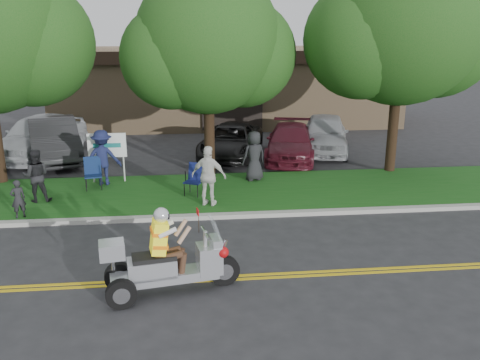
{
  "coord_description": "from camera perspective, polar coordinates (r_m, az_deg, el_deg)",
  "views": [
    {
      "loc": [
        -0.27,
        -10.08,
        5.01
      ],
      "look_at": [
        1.01,
        2.0,
        1.4
      ],
      "focal_mm": 38.0,
      "sensor_mm": 36.0,
      "label": 1
    }
  ],
  "objects": [
    {
      "name": "spectator_chair_a",
      "position": [
        17.1,
        -15.18,
        2.45
      ],
      "size": [
        1.17,
        0.67,
        1.81
      ],
      "primitive_type": "imported",
      "rotation": [
        0.0,
        0.0,
        3.14
      ],
      "color": "#1A1F48",
      "rests_on": "grass_verge"
    },
    {
      "name": "trike_scooter",
      "position": [
        10.13,
        -8.37,
        -9.27
      ],
      "size": [
        2.73,
        1.08,
        1.79
      ],
      "rotation": [
        0.0,
        0.0,
        0.17
      ],
      "color": "black",
      "rests_on": "ground"
    },
    {
      "name": "spectator_adult_right",
      "position": [
        14.54,
        -3.52,
        0.45
      ],
      "size": [
        1.11,
        0.78,
        1.75
      ],
      "primitive_type": "imported",
      "rotation": [
        0.0,
        0.0,
        2.76
      ],
      "color": "silver",
      "rests_on": "grass_verge"
    },
    {
      "name": "ground",
      "position": [
        11.26,
        -4.12,
        -9.89
      ],
      "size": [
        120.0,
        120.0,
        0.0
      ],
      "primitive_type": "plane",
      "color": "#28282B",
      "rests_on": "ground"
    },
    {
      "name": "parked_car_far_left",
      "position": [
        22.03,
        -21.63,
        4.61
      ],
      "size": [
        3.37,
        5.56,
        1.77
      ],
      "primitive_type": "imported",
      "rotation": [
        0.0,
        0.0,
        -0.26
      ],
      "color": "#B8BBC0",
      "rests_on": "ground"
    },
    {
      "name": "child_left",
      "position": [
        14.89,
        -23.65,
        -1.95
      ],
      "size": [
        0.46,
        0.41,
        1.06
      ],
      "primitive_type": "imported",
      "rotation": [
        0.0,
        0.0,
        3.67
      ],
      "color": "black",
      "rests_on": "grass_verge"
    },
    {
      "name": "grass_verge",
      "position": [
        16.07,
        -4.81,
        -1.45
      ],
      "size": [
        60.0,
        4.0,
        0.1
      ],
      "primitive_type": "cube",
      "color": "#185316",
      "rests_on": "ground"
    },
    {
      "name": "spectator_adult_mid",
      "position": [
        16.03,
        -21.93,
        0.46
      ],
      "size": [
        0.82,
        0.68,
        1.57
      ],
      "primitive_type": "imported",
      "rotation": [
        0.0,
        0.0,
        3.25
      ],
      "color": "black",
      "rests_on": "grass_verge"
    },
    {
      "name": "lawn_chair_b",
      "position": [
        16.86,
        -16.2,
        0.99
      ],
      "size": [
        0.61,
        0.63,
        1.0
      ],
      "rotation": [
        0.0,
        0.0,
        0.16
      ],
      "color": "black",
      "rests_on": "grass_verge"
    },
    {
      "name": "parked_car_right",
      "position": [
        20.46,
        5.69,
        4.24
      ],
      "size": [
        2.86,
        4.91,
        1.34
      ],
      "primitive_type": "imported",
      "rotation": [
        0.0,
        0.0,
        -0.23
      ],
      "color": "#531320",
      "rests_on": "ground"
    },
    {
      "name": "curb",
      "position": [
        14.04,
        -4.58,
        -4.14
      ],
      "size": [
        60.0,
        0.25,
        0.12
      ],
      "primitive_type": "cube",
      "color": "#A8A89E",
      "rests_on": "ground"
    },
    {
      "name": "business_sign",
      "position": [
        17.3,
        -14.69,
        3.49
      ],
      "size": [
        1.25,
        0.06,
        1.75
      ],
      "color": "silver",
      "rests_on": "ground"
    },
    {
      "name": "centerline_far",
      "position": [
        10.88,
        -4.04,
        -10.85
      ],
      "size": [
        60.0,
        0.1,
        0.01
      ],
      "primitive_type": "cube",
      "color": "gold",
      "rests_on": "ground"
    },
    {
      "name": "spectator_chair_b",
      "position": [
        17.01,
        1.59,
        2.74
      ],
      "size": [
        0.96,
        0.8,
        1.68
      ],
      "primitive_type": "imported",
      "rotation": [
        0.0,
        0.0,
        3.51
      ],
      "color": "black",
      "rests_on": "grass_verge"
    },
    {
      "name": "parked_car_far_right",
      "position": [
        21.76,
        9.51,
        5.17
      ],
      "size": [
        3.01,
        4.97,
        1.58
      ],
      "primitive_type": "imported",
      "rotation": [
        0.0,
        0.0,
        -0.26
      ],
      "color": "#A3A5AA",
      "rests_on": "ground"
    },
    {
      "name": "parked_car_mid",
      "position": [
        20.64,
        -1.01,
        4.37
      ],
      "size": [
        3.28,
        5.07,
        1.3
      ],
      "primitive_type": "imported",
      "rotation": [
        0.0,
        0.0,
        -0.26
      ],
      "color": "black",
      "rests_on": "ground"
    },
    {
      "name": "lawn_chair_a",
      "position": [
        15.67,
        -5.08,
        0.35
      ],
      "size": [
        0.69,
        0.7,
        0.97
      ],
      "rotation": [
        0.0,
        0.0,
        -0.45
      ],
      "color": "black",
      "rests_on": "grass_verge"
    },
    {
      "name": "parked_car_left",
      "position": [
        21.36,
        -20.17,
        4.27
      ],
      "size": [
        3.16,
        5.34,
        1.66
      ],
      "primitive_type": "imported",
      "rotation": [
        0.0,
        0.0,
        0.3
      ],
      "color": "#2A2A2C",
      "rests_on": "ground"
    },
    {
      "name": "commercial_building",
      "position": [
        29.3,
        -1.62,
        10.69
      ],
      "size": [
        18.0,
        8.2,
        4.0
      ],
      "color": "#9E7F5B",
      "rests_on": "ground"
    },
    {
      "name": "tree_mid",
      "position": [
        17.34,
        -3.45,
        14.64
      ],
      "size": [
        5.88,
        4.8,
        7.05
      ],
      "color": "#332114",
      "rests_on": "ground"
    },
    {
      "name": "tree_right",
      "position": [
        18.62,
        17.83,
        15.87
      ],
      "size": [
        6.86,
        5.6,
        8.07
      ],
      "color": "#332114",
      "rests_on": "ground"
    },
    {
      "name": "centerline_near",
      "position": [
        10.74,
        -4.0,
        -11.24
      ],
      "size": [
        60.0,
        0.1,
        0.01
      ],
      "primitive_type": "cube",
      "color": "gold",
      "rests_on": "ground"
    }
  ]
}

